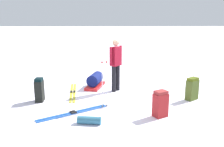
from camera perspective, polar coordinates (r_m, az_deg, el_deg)
ground_plane at (r=7.87m, az=0.00°, el=-4.96°), size 80.00×80.00×0.00m
skier_standing at (r=8.09m, az=0.86°, el=2.55°), size 0.41×0.45×1.70m
ski_pair_near at (r=8.22m, az=-8.81°, el=-4.21°), size 0.36×1.95×0.05m
ski_pair_far at (r=6.60m, az=-8.76°, el=-8.78°), size 1.73×1.18×0.05m
backpack_large_dark at (r=7.76m, az=17.66°, el=-3.37°), size 0.43×0.40×0.67m
backpack_bright at (r=7.55m, az=-16.09°, el=-3.62°), size 0.22×0.30×0.69m
backpack_small_spare at (r=6.34m, az=10.89°, el=-6.78°), size 0.41×0.38×0.66m
ski_poles_planted_near at (r=6.65m, az=-1.74°, el=-2.03°), size 0.18×0.10×1.28m
gear_sled at (r=8.67m, az=-3.84°, el=-1.67°), size 0.70×1.09×0.49m
sleeping_mat_rolled at (r=5.94m, az=-5.17°, el=-10.47°), size 0.57×0.25×0.18m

